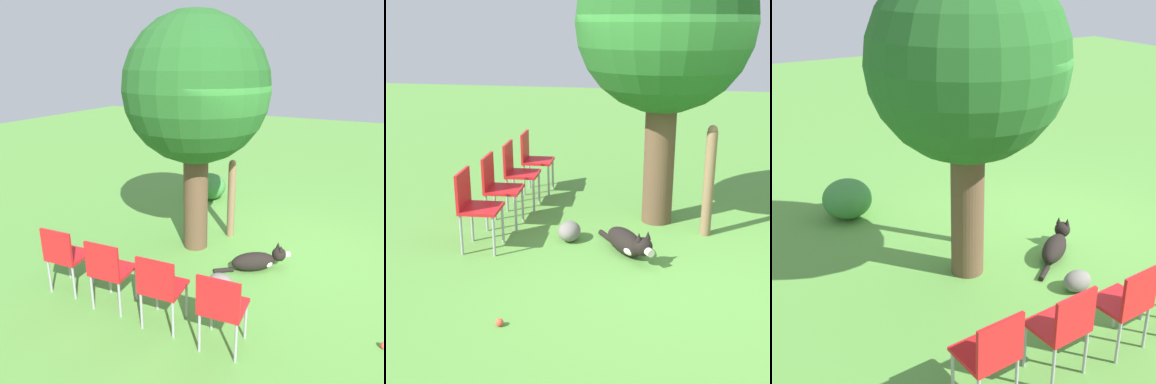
# 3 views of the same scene
# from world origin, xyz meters

# --- Properties ---
(ground_plane) EXTENTS (30.00, 30.00, 0.00)m
(ground_plane) POSITION_xyz_m (0.00, 0.00, 0.00)
(ground_plane) COLOR #56933D
(oak_tree) EXTENTS (2.08, 2.08, 3.47)m
(oak_tree) POSITION_xyz_m (-0.27, 1.13, 2.38)
(oak_tree) COLOR brown
(oak_tree) RESTS_ON ground_plane
(dog) EXTENTS (0.72, 0.93, 0.38)m
(dog) POSITION_xyz_m (-0.52, 0.02, 0.14)
(dog) COLOR black
(dog) RESTS_ON ground_plane
(fence_post) EXTENTS (0.12, 0.12, 1.32)m
(fence_post) POSITION_xyz_m (0.32, 0.78, 0.67)
(fence_post) COLOR #846647
(fence_post) RESTS_ON ground_plane
(red_chair_0) EXTENTS (0.45, 0.47, 0.90)m
(red_chair_0) POSITION_xyz_m (-2.21, -0.13, 0.53)
(red_chair_0) COLOR red
(red_chair_0) RESTS_ON ground_plane
(red_chair_1) EXTENTS (0.45, 0.47, 0.90)m
(red_chair_1) POSITION_xyz_m (-2.19, 0.59, 0.53)
(red_chair_1) COLOR red
(red_chair_1) RESTS_ON ground_plane
(red_chair_2) EXTENTS (0.45, 0.47, 0.90)m
(red_chair_2) POSITION_xyz_m (-2.16, 1.30, 0.53)
(red_chair_2) COLOR red
(red_chair_2) RESTS_ON ground_plane
(red_chair_3) EXTENTS (0.45, 0.47, 0.90)m
(red_chair_3) POSITION_xyz_m (-2.14, 2.02, 0.53)
(red_chair_3) COLOR red
(red_chair_3) RESTS_ON ground_plane
(tennis_ball) EXTENTS (0.07, 0.07, 0.07)m
(tennis_ball) POSITION_xyz_m (-1.42, -1.62, 0.03)
(tennis_ball) COLOR #E54C33
(tennis_ball) RESTS_ON ground_plane
(garden_rock) EXTENTS (0.26, 0.33, 0.23)m
(garden_rock) POSITION_xyz_m (-1.23, 0.29, 0.11)
(garden_rock) COLOR slate
(garden_rock) RESTS_ON ground_plane
(low_shrub) EXTENTS (0.69, 0.69, 0.55)m
(low_shrub) POSITION_xyz_m (1.82, 1.86, 0.28)
(low_shrub) COLOR #3D843D
(low_shrub) RESTS_ON ground_plane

